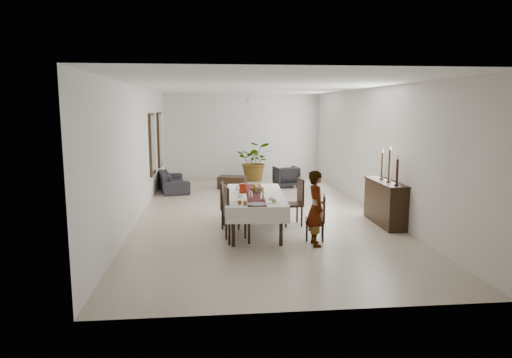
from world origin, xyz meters
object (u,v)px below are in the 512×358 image
dining_table_top (255,196)px  woman (316,208)px  sofa (173,181)px  sideboard_body (385,203)px  red_pitcher (243,188)px

dining_table_top → woman: bearing=-45.9°
woman → sofa: 7.20m
dining_table_top → woman: 1.65m
sideboard_body → woman: bearing=-143.4°
sideboard_body → sofa: bearing=136.8°
woman → dining_table_top: bearing=38.6°
sofa → dining_table_top: bearing=-167.8°
red_pitcher → sideboard_body: (3.32, 0.05, -0.42)m
dining_table_top → sideboard_body: (3.06, 0.22, -0.28)m
sofa → woman: bearing=-163.8°
red_pitcher → sideboard_body: size_ratio=0.13×
sofa → red_pitcher: bearing=-169.6°
dining_table_top → woman: size_ratio=1.71×
sofa → sideboard_body: bearing=-144.0°
dining_table_top → red_pitcher: 0.34m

